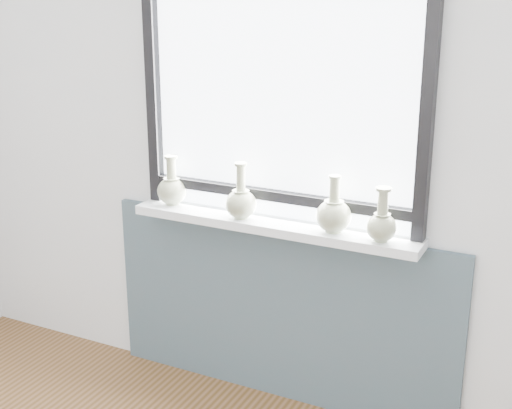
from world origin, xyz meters
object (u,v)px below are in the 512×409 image
at_px(vase_d, 382,224).
at_px(windowsill, 272,225).
at_px(vase_a, 172,189).
at_px(vase_b, 241,201).
at_px(vase_c, 334,214).

bearing_deg(vase_d, windowsill, 176.60).
height_order(vase_a, vase_b, vase_b).
relative_size(windowsill, vase_c, 5.46).
xyz_separation_m(vase_a, vase_c, (0.80, -0.02, 0.00)).
bearing_deg(vase_a, vase_d, -2.20).
distance_m(vase_c, vase_d, 0.21).
height_order(windowsill, vase_c, vase_c).
bearing_deg(vase_d, vase_b, 179.61).
bearing_deg(vase_b, vase_d, -0.39).
distance_m(vase_b, vase_c, 0.43).
bearing_deg(vase_a, vase_b, -5.23).
relative_size(windowsill, vase_d, 5.92).
distance_m(vase_a, vase_c, 0.81).
relative_size(vase_b, vase_d, 1.12).
distance_m(windowsill, vase_c, 0.30).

